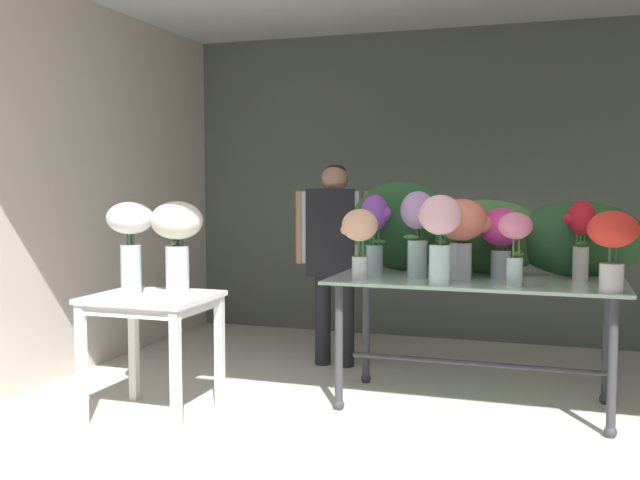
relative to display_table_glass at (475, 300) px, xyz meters
The scene contains 18 objects.
ground_plane 0.74m from the display_table_glass, 166.63° to the left, with size 8.52×8.52×0.00m, color silver.
wall_back 2.14m from the display_table_glass, 98.48° to the left, with size 5.22×0.12×2.72m, color slate.
wall_left 2.99m from the display_table_glass, behind, with size 0.12×3.99×2.72m, color beige.
display_table_glass is the anchor object (origin of this frame).
side_table_white 1.95m from the display_table_glass, 155.47° to the right, with size 0.69×0.61×0.73m.
florist 1.36m from the display_table_glass, 147.86° to the left, with size 0.62×0.24×1.52m.
foliage_backdrop 0.49m from the display_table_glass, 81.15° to the left, with size 1.87×0.28×0.60m.
vase_peach_ranunculus 0.83m from the display_table_glass, 156.87° to the right, with size 0.23×0.22×0.43m.
vase_blush_dahlias 0.59m from the display_table_glass, 116.58° to the right, with size 0.26×0.24×0.52m.
vase_magenta_roses 0.44m from the display_table_glass, 28.59° to the left, with size 0.29×0.27×0.43m.
vase_crimson_tulips 0.74m from the display_table_glass, ahead, with size 0.18×0.17×0.48m.
vase_lilac_snapdragons 0.57m from the display_table_glass, behind, with size 0.25×0.21×0.54m.
vase_scarlet_lilies 0.93m from the display_table_glass, 24.00° to the right, with size 0.26×0.26×0.44m.
vase_rosy_peonies 0.54m from the display_table_glass, 46.59° to the right, with size 0.19×0.19×0.42m.
vase_violet_anemones 0.80m from the display_table_glass, behind, with size 0.23×0.18×0.51m.
vase_coral_hydrangea 0.46m from the display_table_glass, 142.94° to the right, with size 0.36×0.32×0.49m.
vase_white_roses_tall 2.12m from the display_table_glass, 156.97° to the right, with size 0.30×0.27×0.54m.
vase_cream_lisianthus_tall 1.85m from the display_table_glass, 155.46° to the right, with size 0.32×0.30×0.55m.
Camera 1 is at (0.82, -2.68, 1.39)m, focal length 41.35 mm.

